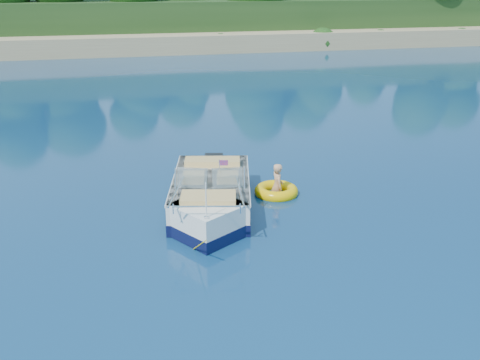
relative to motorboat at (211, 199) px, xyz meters
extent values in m
plane|color=#0A2347|center=(-0.24, -2.87, -0.38)|extent=(160.00, 160.00, 0.00)
cube|color=#9D845B|center=(-0.24, 35.13, 0.12)|extent=(170.00, 8.00, 2.00)
cube|color=#1A3615|center=(-0.24, 62.13, 0.62)|extent=(170.00, 56.00, 6.00)
cylinder|color=black|center=(-0.24, 39.13, 2.92)|extent=(0.44, 0.44, 3.60)
cylinder|color=black|center=(19.76, 37.13, 2.42)|extent=(0.44, 0.44, 2.60)
cube|color=white|center=(0.09, 0.38, -0.07)|extent=(2.85, 4.24, 1.08)
cube|color=white|center=(-0.31, -1.41, -0.07)|extent=(2.01, 2.01, 1.08)
cube|color=#0D1136|center=(0.09, 0.38, -0.21)|extent=(2.89, 4.29, 0.31)
cube|color=#0D1136|center=(-0.31, -1.41, -0.21)|extent=(2.05, 2.05, 0.31)
cube|color=tan|center=(0.15, 0.69, 0.24)|extent=(2.20, 3.01, 0.10)
cube|color=white|center=(0.09, 0.38, 0.44)|extent=(2.89, 4.25, 0.06)
cube|color=black|center=(0.55, 2.46, -0.02)|extent=(0.63, 0.47, 0.93)
cube|color=#8C9EA5|center=(-0.52, -0.22, 0.74)|extent=(0.85, 0.54, 0.50)
cube|color=#8C9EA5|center=(0.38, -0.42, 0.74)|extent=(0.82, 0.33, 0.50)
cube|color=tan|center=(-0.42, 0.23, 0.47)|extent=(0.68, 0.68, 0.41)
cube|color=tan|center=(0.48, 0.03, 0.47)|extent=(0.68, 0.68, 0.41)
cube|color=tan|center=(0.31, 1.39, 0.47)|extent=(1.69, 0.90, 0.39)
cube|color=tan|center=(-0.27, -1.22, 0.45)|extent=(1.49, 1.05, 0.35)
cylinder|color=white|center=(-0.48, -2.18, 0.91)|extent=(0.03, 0.03, 0.87)
cube|color=red|center=(0.29, -0.40, 1.15)|extent=(0.22, 0.06, 0.14)
cube|color=silver|center=(-0.50, -2.23, 0.51)|extent=(0.11, 0.08, 0.05)
cylinder|color=gold|center=(-0.72, -2.54, -0.02)|extent=(0.17, 1.10, 0.79)
torus|color=#FFC004|center=(2.12, 0.82, -0.29)|extent=(1.53, 1.53, 0.34)
torus|color=red|center=(2.12, 0.82, -0.28)|extent=(1.26, 1.26, 0.11)
imported|color=tan|center=(2.12, 0.77, -0.38)|extent=(0.39, 0.80, 1.54)
camera|label=1|loc=(-2.27, -13.24, 5.67)|focal=40.00mm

